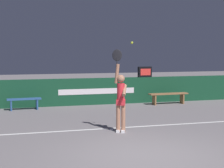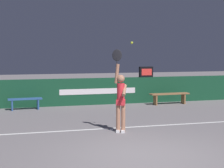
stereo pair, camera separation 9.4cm
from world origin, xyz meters
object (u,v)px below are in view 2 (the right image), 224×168
object	(u,v)px
tennis_player	(121,98)
speed_display	(146,72)
courtside_bench_near	(25,101)
tennis_ball	(132,43)
courtside_bench_far	(170,96)

from	to	relation	value
tennis_player	speed_display	bearing A→B (deg)	62.55
tennis_player	courtside_bench_near	size ratio (longest dim) A/B	1.78
speed_display	tennis_ball	bearing A→B (deg)	-114.40
speed_display	tennis_ball	world-z (taller)	tennis_ball
speed_display	courtside_bench_near	bearing A→B (deg)	-172.90
tennis_player	courtside_bench_near	distance (m)	5.54
courtside_bench_near	tennis_player	bearing A→B (deg)	-62.82
courtside_bench_far	tennis_ball	bearing A→B (deg)	-124.54
tennis_ball	courtside_bench_far	distance (m)	6.48
speed_display	courtside_bench_far	xyz separation A→B (m)	(0.80, -0.83, -1.02)
tennis_player	courtside_bench_far	size ratio (longest dim) A/B	1.34
courtside_bench_near	tennis_ball	bearing A→B (deg)	-62.06
speed_display	courtside_bench_near	xyz separation A→B (m)	(-5.40, -0.67, -1.05)
tennis_player	courtside_bench_far	xyz separation A→B (m)	(3.70, 4.74, -0.61)
tennis_ball	courtside_bench_near	size ratio (longest dim) A/B	0.05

